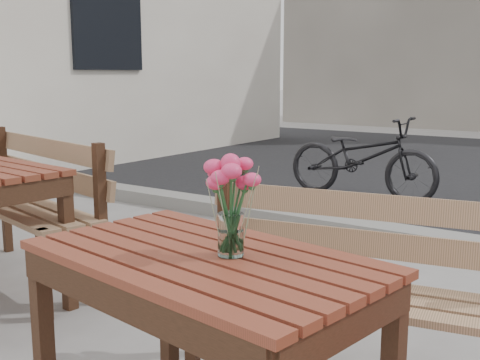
% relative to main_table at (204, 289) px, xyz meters
% --- Properties ---
extents(main_table, '(1.21, 0.82, 0.69)m').
position_rel_main_table_xyz_m(main_table, '(0.00, 0.00, 0.00)').
color(main_table, brown).
rests_on(main_table, ground).
extents(main_bench, '(1.39, 0.63, 0.83)m').
position_rel_main_table_xyz_m(main_bench, '(0.23, 0.68, -0.08)').
color(main_bench, '#836043').
rests_on(main_bench, ground).
extents(main_vase, '(0.17, 0.17, 0.32)m').
position_rel_main_table_xyz_m(main_vase, '(0.08, 0.03, 0.31)').
color(main_vase, white).
rests_on(main_vase, main_table).
extents(second_bench, '(1.52, 0.75, 0.91)m').
position_rel_main_table_xyz_m(second_bench, '(-1.95, 0.82, -0.03)').
color(second_bench, '#836043').
rests_on(second_bench, ground).
extents(bicycle, '(1.60, 0.57, 0.83)m').
position_rel_main_table_xyz_m(bicycle, '(-1.28, 4.23, -0.16)').
color(bicycle, black).
rests_on(bicycle, ground).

